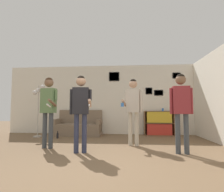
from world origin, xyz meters
name	(u,v)px	position (x,y,z in m)	size (l,w,h in m)	color
ground_plane	(96,169)	(0.00, 0.00, 0.00)	(20.00, 20.00, 0.00)	brown
wall_back	(114,99)	(0.00, 3.95, 1.35)	(8.54, 0.08, 2.70)	silver
wall_right	(223,95)	(3.10, 1.96, 1.35)	(0.06, 6.32, 2.70)	silver
couch	(79,127)	(-1.28, 3.54, 0.30)	(1.73, 0.80, 0.93)	#7A6651
bookshelf	(159,123)	(1.71, 3.73, 0.45)	(1.09, 0.30, 0.90)	brown
floor_lamp	(38,98)	(-2.62, 3.03, 1.36)	(0.37, 0.41, 1.84)	#ADA89E
person_player_foreground_left	(48,104)	(-1.48, 1.38, 1.12)	(0.49, 0.53, 1.80)	#3D4247
person_player_foreground_center	(81,104)	(-0.53, 1.00, 1.09)	(0.54, 0.45, 1.76)	#2D334C
person_watcher_holding_cup	(133,104)	(0.70, 1.85, 1.13)	(0.57, 0.41, 1.80)	#B7AD99
person_spectator_near_bookshelf	(181,103)	(1.74, 1.10, 1.11)	(0.50, 0.23, 1.78)	#3D4247
bottle_on_floor	(58,135)	(-1.79, 2.79, 0.09)	(0.07, 0.07, 0.24)	black
drinking_cup	(163,110)	(1.86, 3.73, 0.95)	(0.07, 0.07, 0.10)	blue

